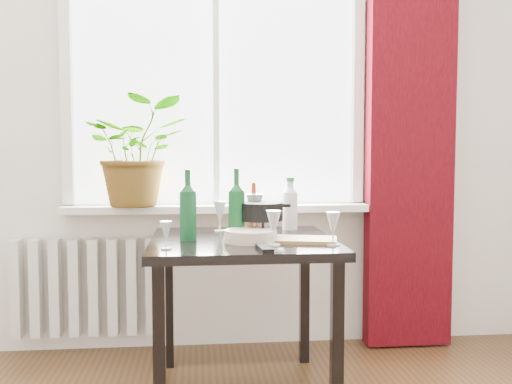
{
  "coord_description": "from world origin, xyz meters",
  "views": [
    {
      "loc": [
        -0.11,
        -1.09,
        1.14
      ],
      "look_at": [
        0.16,
        1.55,
        0.96
      ],
      "focal_mm": 40.0,
      "sensor_mm": 36.0,
      "label": 1
    }
  ],
  "objects": [
    {
      "name": "table",
      "position": [
        0.1,
        1.55,
        0.65
      ],
      "size": [
        0.85,
        0.85,
        0.74
      ],
      "color": "black",
      "rests_on": "ground"
    },
    {
      "name": "wineglass_front_left",
      "position": [
        -0.24,
        1.29,
        0.8
      ],
      "size": [
        0.06,
        0.06,
        0.12
      ],
      "primitive_type": null,
      "rotation": [
        0.0,
        0.0,
        0.27
      ],
      "color": "silver",
      "rests_on": "table"
    },
    {
      "name": "wineglass_far_right",
      "position": [
        0.48,
        1.32,
        0.81
      ],
      "size": [
        0.08,
        0.08,
        0.15
      ],
      "primitive_type": null,
      "rotation": [
        0.0,
        0.0,
        -0.43
      ],
      "color": "silver",
      "rests_on": "table"
    },
    {
      "name": "wineglass_back_left",
      "position": [
        0.01,
        1.8,
        0.82
      ],
      "size": [
        0.07,
        0.07,
        0.16
      ],
      "primitive_type": null,
      "rotation": [
        0.0,
        0.0,
        0.12
      ],
      "color": "silver",
      "rests_on": "table"
    },
    {
      "name": "cleaning_bottle",
      "position": [
        0.37,
        1.84,
        0.88
      ],
      "size": [
        0.1,
        0.1,
        0.28
      ],
      "primitive_type": null,
      "rotation": [
        0.0,
        0.0,
        -0.36
      ],
      "color": "silver",
      "rests_on": "table"
    },
    {
      "name": "wineglass_front_right",
      "position": [
        0.22,
        1.34,
        0.82
      ],
      "size": [
        0.07,
        0.07,
        0.16
      ],
      "primitive_type": null,
      "rotation": [
        0.0,
        0.0,
        0.05
      ],
      "color": "white",
      "rests_on": "table"
    },
    {
      "name": "windowsill",
      "position": [
        0.0,
        2.15,
        0.82
      ],
      "size": [
        1.72,
        0.2,
        0.04
      ],
      "color": "white",
      "rests_on": "ground"
    },
    {
      "name": "radiator",
      "position": [
        -0.75,
        2.18,
        0.38
      ],
      "size": [
        0.8,
        0.1,
        0.55
      ],
      "color": "silver",
      "rests_on": "ground"
    },
    {
      "name": "window",
      "position": [
        0.0,
        2.22,
        1.6
      ],
      "size": [
        1.72,
        0.08,
        1.62
      ],
      "color": "white",
      "rests_on": "ground"
    },
    {
      "name": "wine_bottle_left",
      "position": [
        -0.15,
        1.53,
        0.91
      ],
      "size": [
        0.09,
        0.09,
        0.33
      ],
      "primitive_type": null,
      "rotation": [
        0.0,
        0.0,
        -0.25
      ],
      "color": "#0C431E",
      "rests_on": "table"
    },
    {
      "name": "fondue_pot",
      "position": [
        0.19,
        1.6,
        0.82
      ],
      "size": [
        0.3,
        0.28,
        0.17
      ],
      "primitive_type": null,
      "rotation": [
        0.0,
        0.0,
        0.32
      ],
      "color": "black",
      "rests_on": "table"
    },
    {
      "name": "wineglass_back_center",
      "position": [
        0.17,
        1.68,
        0.84
      ],
      "size": [
        0.11,
        0.11,
        0.21
      ],
      "primitive_type": null,
      "rotation": [
        0.0,
        0.0,
        0.31
      ],
      "color": "silver",
      "rests_on": "table"
    },
    {
      "name": "curtain",
      "position": [
        1.12,
        2.12,
        1.3
      ],
      "size": [
        0.5,
        0.12,
        2.56
      ],
      "color": "#37050A",
      "rests_on": "ground"
    },
    {
      "name": "cutting_board",
      "position": [
        0.37,
        1.43,
        0.75
      ],
      "size": [
        0.33,
        0.25,
        0.02
      ],
      "primitive_type": "cube",
      "rotation": [
        0.0,
        0.0,
        -0.24
      ],
      "color": "#A08148",
      "rests_on": "table"
    },
    {
      "name": "bottle_amber",
      "position": [
        0.18,
        1.83,
        0.87
      ],
      "size": [
        0.07,
        0.07,
        0.25
      ],
      "primitive_type": null,
      "rotation": [
        0.0,
        0.0,
        0.21
      ],
      "color": "maroon",
      "rests_on": "table"
    },
    {
      "name": "tv_remote",
      "position": [
        0.17,
        1.23,
        0.75
      ],
      "size": [
        0.06,
        0.17,
        0.02
      ],
      "primitive_type": "cube",
      "rotation": [
        0.0,
        0.0,
        0.08
      ],
      "color": "black",
      "rests_on": "table"
    },
    {
      "name": "potted_plant",
      "position": [
        -0.44,
        2.11,
        1.15
      ],
      "size": [
        0.6,
        0.54,
        0.6
      ],
      "primitive_type": "imported",
      "rotation": [
        0.0,
        0.0,
        0.13
      ],
      "color": "#2F7E21",
      "rests_on": "windowsill"
    },
    {
      "name": "plate_stack",
      "position": [
        0.13,
        1.45,
        0.77
      ],
      "size": [
        0.31,
        0.31,
        0.05
      ],
      "primitive_type": "cylinder",
      "rotation": [
        0.0,
        0.0,
        0.31
      ],
      "color": "beige",
      "rests_on": "table"
    },
    {
      "name": "wine_bottle_right",
      "position": [
        0.07,
        1.58,
        0.91
      ],
      "size": [
        0.08,
        0.08,
        0.33
      ],
      "primitive_type": null,
      "rotation": [
        0.0,
        0.0,
        -0.03
      ],
      "color": "#0D461C",
      "rests_on": "table"
    }
  ]
}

